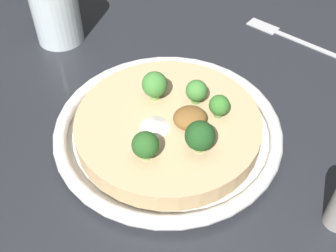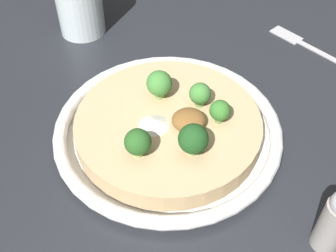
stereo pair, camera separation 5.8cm
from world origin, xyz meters
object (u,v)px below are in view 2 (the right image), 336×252
object	(u,v)px
broccoli_right	(200,94)
pepper_shaker	(335,221)
risotto_bowl	(168,128)
broccoli_front_right	(220,111)
broccoli_back	(159,84)
broccoli_front	(193,139)
fork_utensil	(307,45)
broccoli_front_left	(138,142)

from	to	relation	value
broccoli_right	pepper_shaker	world-z (taller)	pepper_shaker
risotto_bowl	pepper_shaker	xyz separation A→B (m)	(0.15, -0.19, 0.03)
risotto_bowl	broccoli_front_right	world-z (taller)	broccoli_front_right
broccoli_right	broccoli_back	size ratio (longest dim) A/B	0.84
broccoli_front	fork_utensil	distance (m)	0.35
broccoli_front	broccoli_back	distance (m)	0.11
broccoli_right	broccoli_back	xyz separation A→B (m)	(-0.05, 0.02, 0.00)
risotto_bowl	pepper_shaker	world-z (taller)	pepper_shaker
broccoli_front_left	broccoli_back	distance (m)	0.11
broccoli_right	pepper_shaker	xyz separation A→B (m)	(0.10, -0.21, -0.01)
pepper_shaker	broccoli_front	bearing A→B (deg)	136.13
broccoli_right	pepper_shaker	size ratio (longest dim) A/B	0.39
risotto_bowl	broccoli_front_left	size ratio (longest dim) A/B	7.78
broccoli_front	fork_utensil	xyz separation A→B (m)	(0.25, 0.24, -0.06)
broccoli_front_left	fork_utensil	world-z (taller)	broccoli_front_left
broccoli_front_right	broccoli_back	world-z (taller)	broccoli_back
risotto_bowl	broccoli_right	size ratio (longest dim) A/B	8.66
broccoli_back	fork_utensil	distance (m)	0.31
broccoli_front	pepper_shaker	size ratio (longest dim) A/B	0.48
broccoli_front_left	fork_utensil	bearing A→B (deg)	35.85
risotto_bowl	pepper_shaker	distance (m)	0.24
broccoli_right	broccoli_front_left	xyz separation A→B (m)	(-0.09, -0.08, 0.00)
risotto_bowl	fork_utensil	distance (m)	0.33
fork_utensil	pepper_shaker	distance (m)	0.39
broccoli_front_left	fork_utensil	xyz separation A→B (m)	(0.32, 0.23, -0.06)
broccoli_back	fork_utensil	bearing A→B (deg)	24.90
broccoli_right	broccoli_front_left	world-z (taller)	broccoli_front_left
broccoli_front_right	fork_utensil	bearing A→B (deg)	42.38
broccoli_right	broccoli_front_left	distance (m)	0.12
broccoli_right	broccoli_front_right	distance (m)	0.04
fork_utensil	broccoli_front	bearing A→B (deg)	99.73
broccoli_front_left	pepper_shaker	bearing A→B (deg)	-34.00
broccoli_front	broccoli_front_right	world-z (taller)	broccoli_front
broccoli_right	broccoli_front_left	bearing A→B (deg)	-140.43
broccoli_front_right	pepper_shaker	xyz separation A→B (m)	(0.08, -0.17, -0.01)
broccoli_back	pepper_shaker	bearing A→B (deg)	-56.30
broccoli_front	broccoli_right	xyz separation A→B (m)	(0.03, 0.08, -0.01)
broccoli_front_left	pepper_shaker	distance (m)	0.24
pepper_shaker	broccoli_back	bearing A→B (deg)	123.70
broccoli_right	broccoli_back	world-z (taller)	broccoli_back
broccoli_front_left	risotto_bowl	bearing A→B (deg)	50.91
broccoli_front_right	broccoli_front_left	world-z (taller)	broccoli_front_left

